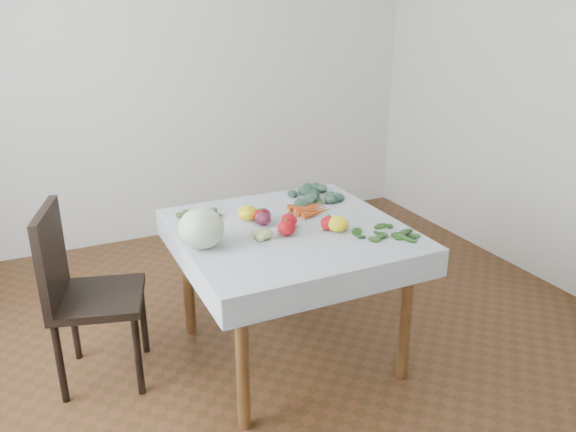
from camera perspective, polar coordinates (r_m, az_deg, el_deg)
name	(u,v)px	position (r m, az deg, el deg)	size (l,w,h in m)	color
ground	(290,352)	(3.24, 0.17, -13.66)	(4.00, 4.00, 0.00)	brown
back_wall	(179,69)	(4.58, -10.97, 14.46)	(4.00, 0.04, 2.70)	white
table	(290,246)	(2.92, 0.18, -3.05)	(1.00, 1.00, 0.75)	brown
tablecloth	(290,228)	(2.88, 0.19, -1.24)	(1.12, 1.12, 0.01)	white
chair	(78,285)	(2.96, -20.52, -6.57)	(0.52, 0.52, 0.94)	black
cabbage	(201,228)	(2.65, -8.81, -1.25)	(0.21, 0.21, 0.19)	beige
tomato_a	(289,220)	(2.87, 0.12, -0.45)	(0.08, 0.08, 0.07)	#BA0C13
tomato_b	(262,217)	(2.93, -2.70, -0.07)	(0.08, 0.08, 0.07)	#BA0C13
tomato_c	(287,228)	(2.77, -0.14, -1.19)	(0.09, 0.09, 0.08)	#BA0C13
tomato_d	(329,223)	(2.85, 4.15, -0.72)	(0.08, 0.08, 0.07)	#BA0C13
heirloom_back	(248,213)	(2.98, -4.08, 0.33)	(0.11, 0.11, 0.08)	yellow
heirloom_front	(338,224)	(2.84, 5.09, -0.78)	(0.11, 0.11, 0.08)	yellow
onion_a	(263,215)	(2.95, -2.57, 0.10)	(0.09, 0.09, 0.07)	#551834
onion_b	(263,219)	(2.90, -2.58, -0.29)	(0.08, 0.08, 0.07)	#551834
tomatillo_cluster	(268,235)	(2.73, -2.03, -1.97)	(0.09, 0.11, 0.05)	#C7DA7D
carrot_bunch	(310,209)	(3.10, 2.29, 0.75)	(0.22, 0.20, 0.03)	#D45817
kale_bunch	(311,195)	(3.31, 2.33, 2.19)	(0.33, 0.26, 0.04)	#3A604C
basil_bunch	(386,235)	(2.81, 9.89, -1.91)	(0.26, 0.23, 0.01)	#29581B
dill_bunch	(200,215)	(3.05, -8.89, 0.10)	(0.20, 0.18, 0.02)	#3D6D32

